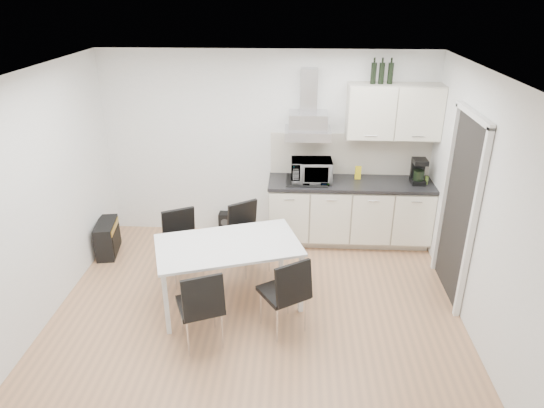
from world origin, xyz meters
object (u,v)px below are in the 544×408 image
(kitchenette, at_px, (353,187))
(chair_near_right, at_px, (283,293))
(dining_table, at_px, (228,250))
(floor_speaker, at_px, (226,222))
(chair_near_left, at_px, (200,306))
(chair_far_right, at_px, (250,239))
(chair_far_left, at_px, (184,248))
(guitar_amp, at_px, (107,238))

(kitchenette, distance_m, chair_near_right, 2.22)
(dining_table, bearing_deg, floor_speaker, 81.41)
(kitchenette, xyz_separation_m, chair_near_left, (-1.70, -2.26, -0.39))
(chair_far_right, height_order, chair_near_right, same)
(chair_near_left, bearing_deg, chair_near_right, -4.86)
(dining_table, xyz_separation_m, chair_near_left, (-0.19, -0.71, -0.24))
(chair_near_right, bearing_deg, floor_speaker, 79.73)
(chair_far_left, bearing_deg, kitchenette, -179.79)
(chair_near_right, bearing_deg, dining_table, 111.18)
(chair_far_left, height_order, guitar_amp, chair_far_left)
(kitchenette, height_order, floor_speaker, kitchenette)
(dining_table, xyz_separation_m, guitar_amp, (-1.79, 1.01, -0.45))
(kitchenette, bearing_deg, chair_near_right, -114.05)
(chair_far_right, height_order, guitar_amp, chair_far_right)
(chair_far_left, relative_size, floor_speaker, 2.86)
(chair_near_left, relative_size, chair_near_right, 1.00)
(kitchenette, xyz_separation_m, chair_far_right, (-1.33, -0.85, -0.39))
(kitchenette, xyz_separation_m, floor_speaker, (-1.80, 0.17, -0.68))
(chair_far_left, distance_m, guitar_amp, 1.34)
(dining_table, distance_m, chair_near_left, 0.78)
(kitchenette, height_order, chair_far_right, kitchenette)
(floor_speaker, bearing_deg, chair_far_left, -101.89)
(dining_table, height_order, chair_far_left, chair_far_left)
(chair_near_left, bearing_deg, kitchenette, 30.03)
(kitchenette, relative_size, chair_near_left, 2.86)
(chair_far_right, bearing_deg, dining_table, 40.19)
(guitar_amp, bearing_deg, floor_speaker, 15.63)
(chair_far_right, bearing_deg, floor_speaker, -100.93)
(chair_far_right, xyz_separation_m, floor_speaker, (-0.47, 1.02, -0.29))
(kitchenette, bearing_deg, dining_table, -134.34)
(dining_table, relative_size, chair_far_left, 1.98)
(kitchenette, bearing_deg, guitar_amp, -170.83)
(kitchenette, bearing_deg, chair_far_right, -147.42)
(dining_table, height_order, chair_far_right, chair_far_right)
(kitchenette, height_order, chair_far_left, kitchenette)
(chair_near_left, bearing_deg, floor_speaker, 69.33)
(chair_far_left, xyz_separation_m, floor_speaker, (0.31, 1.28, -0.29))
(chair_far_left, bearing_deg, chair_near_right, 116.71)
(chair_near_left, bearing_deg, chair_far_right, 52.39)
(chair_near_left, bearing_deg, guitar_amp, 109.86)
(dining_table, relative_size, chair_near_left, 1.98)
(dining_table, relative_size, guitar_amp, 3.02)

